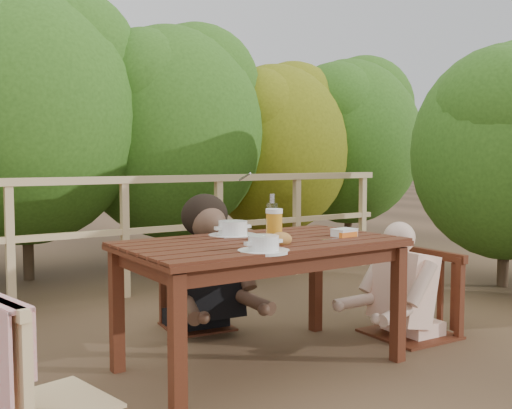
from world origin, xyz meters
TOP-DOWN VIEW (x-y plane):
  - ground at (0.00, 0.00)m, footprint 60.00×60.00m
  - table at (0.00, 0.00)m, footprint 1.50×0.84m
  - chair_left at (-1.12, 0.09)m, footprint 0.60×0.60m
  - chair_far at (0.07, 0.87)m, footprint 0.48×0.48m
  - chair_right at (1.14, -0.06)m, footprint 0.53×0.53m
  - woman at (0.07, 0.89)m, footprint 0.64×0.76m
  - diner_right at (1.17, -0.06)m, footprint 0.64×0.53m
  - railing at (0.00, 2.00)m, footprint 5.60×0.10m
  - hedge_row at (0.40, 3.20)m, footprint 6.60×1.60m
  - soup_near at (-0.19, -0.30)m, footprint 0.26×0.26m
  - soup_far at (-0.01, 0.28)m, footprint 0.29×0.29m
  - bread_roll at (-0.01, -0.19)m, footprint 0.13×0.10m
  - beer_glass at (0.08, -0.01)m, footprint 0.09×0.09m
  - bottle at (0.11, 0.05)m, footprint 0.06×0.06m
  - butter_tub at (0.48, -0.14)m, footprint 0.15×0.11m

SIDE VIEW (x-z plane):
  - ground at x=0.00m, z-range 0.00..0.00m
  - table at x=0.00m, z-range 0.00..0.69m
  - chair_far at x=0.07m, z-range 0.00..0.87m
  - railing at x=0.00m, z-range 0.00..1.01m
  - chair_right at x=1.14m, z-range 0.00..1.03m
  - chair_left at x=-1.12m, z-range 0.00..1.03m
  - diner_right at x=1.17m, z-range 0.00..1.24m
  - woman at x=0.07m, z-range 0.00..1.40m
  - butter_tub at x=0.48m, z-range 0.69..0.75m
  - bread_roll at x=-0.01m, z-range 0.69..0.77m
  - soup_near at x=-0.19m, z-range 0.69..0.78m
  - soup_far at x=-0.01m, z-range 0.69..0.79m
  - beer_glass at x=0.08m, z-range 0.69..0.88m
  - bottle at x=0.11m, z-range 0.69..0.96m
  - hedge_row at x=0.40m, z-range 0.00..3.80m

